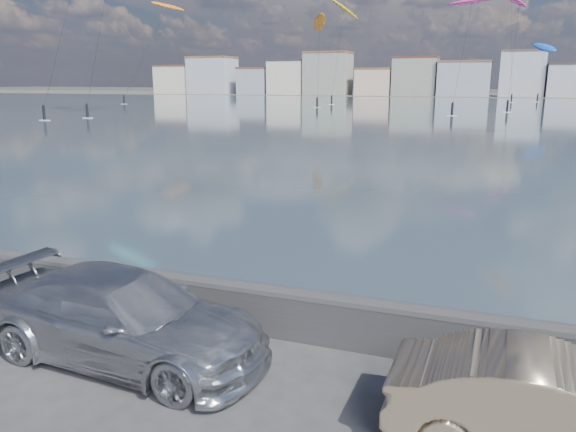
# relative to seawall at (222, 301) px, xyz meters

# --- Properties ---
(ground) EXTENTS (700.00, 700.00, 0.00)m
(ground) POSITION_rel_seawall_xyz_m (0.00, -2.70, -0.58)
(ground) COLOR #333335
(ground) RESTS_ON ground
(bay_water) EXTENTS (500.00, 177.00, 0.00)m
(bay_water) POSITION_rel_seawall_xyz_m (0.00, 88.80, -0.58)
(bay_water) COLOR #374150
(bay_water) RESTS_ON ground
(far_shore_strip) EXTENTS (500.00, 60.00, 0.00)m
(far_shore_strip) POSITION_rel_seawall_xyz_m (0.00, 197.30, -0.57)
(far_shore_strip) COLOR #4C473D
(far_shore_strip) RESTS_ON ground
(seawall) EXTENTS (400.00, 0.36, 1.08)m
(seawall) POSITION_rel_seawall_xyz_m (0.00, 0.00, 0.00)
(seawall) COLOR #28282B
(seawall) RESTS_ON ground
(far_buildings) EXTENTS (240.79, 13.26, 14.60)m
(far_buildings) POSITION_rel_seawall_xyz_m (1.31, 183.30, 5.44)
(far_buildings) COLOR silver
(far_buildings) RESTS_ON ground
(car_silver) EXTENTS (5.78, 2.65, 1.64)m
(car_silver) POSITION_rel_seawall_xyz_m (-1.06, -1.87, 0.24)
(car_silver) COLOR #B8BBC0
(car_silver) RESTS_ON ground
(car_champagne) EXTENTS (4.48, 1.60, 1.47)m
(car_champagne) POSITION_rel_seawall_xyz_m (6.16, -2.21, 0.15)
(car_champagne) COLOR tan
(car_champagne) RESTS_ON ground
(kitesurfer_6) EXTENTS (6.38, 20.60, 23.10)m
(kitesurfer_6) POSITION_rel_seawall_xyz_m (-68.87, 109.50, 20.84)
(kitesurfer_6) COLOR orange
(kitesurfer_6) RESTS_ON ground
(kitesurfer_11) EXTENTS (8.23, 13.44, 27.11)m
(kitesurfer_11) POSITION_rel_seawall_xyz_m (5.95, 144.46, 23.35)
(kitesurfer_11) COLOR #E5338C
(kitesurfer_11) RESTS_ON ground
(kitesurfer_12) EXTENTS (6.78, 10.73, 14.76)m
(kitesurfer_12) POSITION_rel_seawall_xyz_m (14.37, 144.62, 11.99)
(kitesurfer_12) COLOR blue
(kitesurfer_12) RESTS_ON ground
(kitesurfer_14) EXTENTS (8.10, 17.28, 18.41)m
(kitesurfer_14) POSITION_rel_seawall_xyz_m (-0.36, 91.49, 16.70)
(kitesurfer_14) COLOR #E5338C
(kitesurfer_14) RESTS_ON ground
(kitesurfer_16) EXTENTS (6.71, 16.01, 18.55)m
(kitesurfer_16) POSITION_rel_seawall_xyz_m (-30.78, 105.82, 15.69)
(kitesurfer_16) COLOR orange
(kitesurfer_16) RESTS_ON ground
(kitesurfer_17) EXTENTS (7.11, 13.80, 23.26)m
(kitesurfer_17) POSITION_rel_seawall_xyz_m (-28.91, 117.94, 19.59)
(kitesurfer_17) COLOR #BF8C19
(kitesurfer_17) RESTS_ON ground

